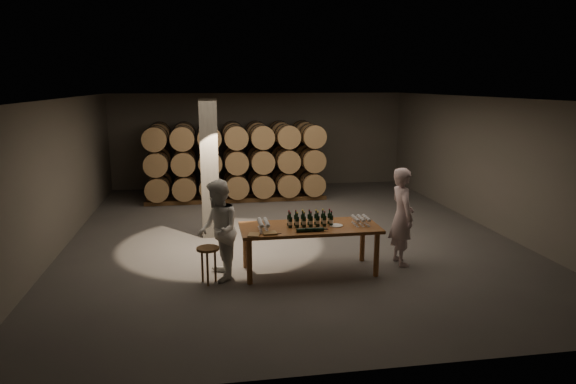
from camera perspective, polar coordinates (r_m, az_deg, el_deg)
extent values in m
plane|color=#54524F|center=(12.27, -0.01, -4.71)|extent=(12.00, 12.00, 0.00)
plane|color=#605E59|center=(11.75, -0.01, 10.40)|extent=(12.00, 12.00, 0.00)
plane|color=#6A665B|center=(17.80, -3.17, 5.77)|extent=(10.00, 0.00, 10.00)
plane|color=#6A665B|center=(6.22, 9.11, -6.25)|extent=(10.00, 0.00, 10.00)
plane|color=#6A665B|center=(12.15, -23.98, 1.82)|extent=(0.00, 12.00, 12.00)
plane|color=#6A665B|center=(13.63, 21.24, 3.06)|extent=(0.00, 12.00, 12.00)
cube|color=#69655B|center=(11.95, -8.72, 2.57)|extent=(0.40, 0.40, 3.20)
cylinder|color=brown|center=(9.23, -4.31, -7.72)|extent=(0.10, 0.10, 0.84)
cylinder|color=brown|center=(9.71, 9.80, -6.86)|extent=(0.10, 0.10, 0.84)
cylinder|color=brown|center=(10.04, -4.75, -6.08)|extent=(0.10, 0.10, 0.84)
cylinder|color=brown|center=(10.48, 8.27, -5.38)|extent=(0.10, 0.10, 0.84)
cube|color=brown|center=(9.66, 2.42, -3.98)|extent=(2.60, 1.10, 0.06)
cube|color=brown|center=(16.88, -5.94, 0.08)|extent=(5.48, 0.10, 0.12)
cube|color=brown|center=(17.46, -6.07, 0.49)|extent=(5.48, 0.10, 0.12)
cylinder|color=#997445|center=(17.12, -13.88, 1.37)|extent=(0.70, 0.95, 0.70)
cylinder|color=black|center=(16.87, -13.94, 1.20)|extent=(0.73, 0.04, 0.73)
cylinder|color=black|center=(17.38, -13.81, 1.52)|extent=(0.73, 0.04, 0.73)
cylinder|color=#997445|center=(17.08, -11.27, 1.46)|extent=(0.70, 0.95, 0.70)
cylinder|color=black|center=(16.82, -11.29, 1.30)|extent=(0.73, 0.04, 0.73)
cylinder|color=black|center=(17.33, -11.24, 1.61)|extent=(0.73, 0.04, 0.73)
cylinder|color=#997445|center=(17.07, -8.65, 1.55)|extent=(0.70, 0.95, 0.70)
cylinder|color=black|center=(16.81, -8.64, 1.39)|extent=(0.73, 0.04, 0.73)
cylinder|color=black|center=(17.32, -8.66, 1.70)|extent=(0.73, 0.04, 0.73)
cylinder|color=#997445|center=(17.09, -6.04, 1.63)|extent=(0.70, 0.95, 0.70)
cylinder|color=black|center=(16.84, -5.98, 1.48)|extent=(0.73, 0.04, 0.73)
cylinder|color=black|center=(17.35, -6.09, 1.79)|extent=(0.73, 0.04, 0.73)
cylinder|color=#997445|center=(17.15, -3.43, 1.72)|extent=(0.70, 0.95, 0.70)
cylinder|color=black|center=(16.90, -3.34, 1.56)|extent=(0.73, 0.04, 0.73)
cylinder|color=black|center=(17.41, -3.52, 1.87)|extent=(0.73, 0.04, 0.73)
cylinder|color=#997445|center=(17.25, -0.86, 1.80)|extent=(0.70, 0.95, 0.70)
cylinder|color=black|center=(17.00, -0.73, 1.64)|extent=(0.73, 0.04, 0.73)
cylinder|color=black|center=(17.50, -0.98, 1.94)|extent=(0.73, 0.04, 0.73)
cylinder|color=#997445|center=(17.38, 1.69, 1.87)|extent=(0.70, 0.95, 0.70)
cylinder|color=black|center=(17.13, 1.86, 1.72)|extent=(0.73, 0.04, 0.73)
cylinder|color=black|center=(17.63, 1.53, 2.02)|extent=(0.73, 0.04, 0.73)
cylinder|color=#997445|center=(17.01, -14.00, 3.82)|extent=(0.70, 0.95, 0.70)
cylinder|color=black|center=(16.75, -14.07, 3.69)|extent=(0.73, 0.04, 0.73)
cylinder|color=black|center=(17.26, -13.94, 3.94)|extent=(0.73, 0.04, 0.73)
cylinder|color=#997445|center=(16.96, -11.37, 3.92)|extent=(0.70, 0.95, 0.70)
cylinder|color=black|center=(16.70, -11.40, 3.79)|extent=(0.73, 0.04, 0.73)
cylinder|color=black|center=(17.22, -11.34, 4.04)|extent=(0.73, 0.04, 0.73)
cylinder|color=#997445|center=(16.95, -8.73, 4.01)|extent=(0.70, 0.95, 0.70)
cylinder|color=black|center=(16.69, -8.72, 3.89)|extent=(0.73, 0.04, 0.73)
cylinder|color=black|center=(17.21, -8.74, 4.13)|extent=(0.73, 0.04, 0.73)
cylinder|color=#997445|center=(16.98, -6.09, 4.09)|extent=(0.70, 0.95, 0.70)
cylinder|color=black|center=(16.72, -6.04, 3.97)|extent=(0.73, 0.04, 0.73)
cylinder|color=black|center=(17.23, -6.14, 4.21)|extent=(0.73, 0.04, 0.73)
cylinder|color=#997445|center=(17.04, -3.47, 4.17)|extent=(0.70, 0.95, 0.70)
cylinder|color=black|center=(16.78, -3.37, 4.05)|extent=(0.73, 0.04, 0.73)
cylinder|color=black|center=(17.29, -3.56, 4.28)|extent=(0.73, 0.04, 0.73)
cylinder|color=#997445|center=(17.13, -0.86, 4.23)|extent=(0.70, 0.95, 0.70)
cylinder|color=black|center=(16.88, -0.73, 4.11)|extent=(0.73, 0.04, 0.73)
cylinder|color=black|center=(17.39, -0.99, 4.35)|extent=(0.73, 0.04, 0.73)
cylinder|color=#997445|center=(17.27, 1.70, 4.29)|extent=(0.70, 0.95, 0.70)
cylinder|color=black|center=(17.01, 1.87, 4.17)|extent=(0.73, 0.04, 0.73)
cylinder|color=black|center=(17.52, 1.54, 4.40)|extent=(0.73, 0.04, 0.73)
cylinder|color=#997445|center=(16.92, -14.13, 6.30)|extent=(0.70, 0.95, 0.70)
cylinder|color=black|center=(16.66, -14.20, 6.21)|extent=(0.73, 0.04, 0.73)
cylinder|color=black|center=(17.18, -14.06, 6.38)|extent=(0.73, 0.04, 0.73)
cylinder|color=#997445|center=(16.87, -11.47, 6.40)|extent=(0.70, 0.95, 0.70)
cylinder|color=black|center=(16.62, -11.50, 6.32)|extent=(0.73, 0.04, 0.73)
cylinder|color=black|center=(17.13, -11.45, 6.49)|extent=(0.73, 0.04, 0.73)
cylinder|color=#997445|center=(16.86, -8.81, 6.50)|extent=(0.70, 0.95, 0.70)
cylinder|color=black|center=(16.61, -8.80, 6.41)|extent=(0.73, 0.04, 0.73)
cylinder|color=black|center=(17.12, -8.82, 6.58)|extent=(0.73, 0.04, 0.73)
cylinder|color=#997445|center=(16.89, -6.15, 6.58)|extent=(0.70, 0.95, 0.70)
cylinder|color=black|center=(16.63, -6.09, 6.50)|extent=(0.73, 0.04, 0.73)
cylinder|color=black|center=(17.15, -6.20, 6.66)|extent=(0.73, 0.04, 0.73)
cylinder|color=#997445|center=(16.95, -3.50, 6.64)|extent=(0.70, 0.95, 0.70)
cylinder|color=black|center=(16.70, -3.40, 6.56)|extent=(0.73, 0.04, 0.73)
cylinder|color=black|center=(17.21, -3.59, 6.72)|extent=(0.73, 0.04, 0.73)
cylinder|color=#997445|center=(17.05, -0.87, 6.70)|extent=(0.70, 0.95, 0.70)
cylinder|color=black|center=(16.79, -0.74, 6.61)|extent=(0.73, 0.04, 0.73)
cylinder|color=black|center=(17.31, -1.00, 6.77)|extent=(0.73, 0.04, 0.73)
cylinder|color=#997445|center=(17.18, 1.72, 6.73)|extent=(0.70, 0.95, 0.70)
cylinder|color=black|center=(16.93, 1.89, 6.65)|extent=(0.73, 0.04, 0.73)
cylinder|color=black|center=(17.44, 1.55, 6.81)|extent=(0.73, 0.04, 0.73)
cube|color=brown|center=(15.51, -5.62, -0.97)|extent=(5.48, 0.10, 0.12)
cube|color=brown|center=(16.10, -5.77, -0.50)|extent=(5.48, 0.10, 0.12)
cylinder|color=#997445|center=(15.75, -14.25, 0.44)|extent=(0.70, 0.95, 0.70)
cylinder|color=black|center=(15.50, -14.32, 0.25)|extent=(0.73, 0.04, 0.73)
cylinder|color=black|center=(16.01, -14.17, 0.62)|extent=(0.73, 0.04, 0.73)
cylinder|color=#997445|center=(15.70, -11.41, 0.54)|extent=(0.70, 0.95, 0.70)
cylinder|color=black|center=(15.45, -11.44, 0.35)|extent=(0.73, 0.04, 0.73)
cylinder|color=black|center=(15.96, -11.38, 0.72)|extent=(0.73, 0.04, 0.73)
cylinder|color=#997445|center=(15.69, -8.57, 0.63)|extent=(0.70, 0.95, 0.70)
cylinder|color=black|center=(15.44, -8.55, 0.44)|extent=(0.73, 0.04, 0.73)
cylinder|color=black|center=(15.95, -8.58, 0.81)|extent=(0.73, 0.04, 0.73)
cylinder|color=#997445|center=(15.72, -5.73, 0.73)|extent=(0.70, 0.95, 0.70)
cylinder|color=black|center=(15.47, -5.66, 0.54)|extent=(0.73, 0.04, 0.73)
cylinder|color=black|center=(15.97, -5.79, 0.91)|extent=(0.73, 0.04, 0.73)
cylinder|color=#997445|center=(15.79, -2.90, 0.82)|extent=(0.70, 0.95, 0.70)
cylinder|color=black|center=(15.53, -2.79, 0.64)|extent=(0.73, 0.04, 0.73)
cylinder|color=black|center=(16.04, -3.01, 1.00)|extent=(0.73, 0.04, 0.73)
cylinder|color=#997445|center=(15.89, -0.11, 0.91)|extent=(0.70, 0.95, 0.70)
cylinder|color=black|center=(15.64, 0.05, 0.73)|extent=(0.73, 0.04, 0.73)
cylinder|color=black|center=(16.14, -0.25, 1.09)|extent=(0.73, 0.04, 0.73)
cylinder|color=#997445|center=(16.03, 2.65, 1.00)|extent=(0.70, 0.95, 0.70)
cylinder|color=black|center=(15.78, 2.84, 0.82)|extent=(0.73, 0.04, 0.73)
cylinder|color=black|center=(16.28, 2.46, 1.17)|extent=(0.73, 0.04, 0.73)
cylinder|color=#997445|center=(15.62, -14.39, 3.10)|extent=(0.70, 0.95, 0.70)
cylinder|color=black|center=(15.37, -14.47, 2.95)|extent=(0.73, 0.04, 0.73)
cylinder|color=black|center=(15.88, -14.31, 3.24)|extent=(0.73, 0.04, 0.73)
cylinder|color=#997445|center=(15.58, -11.53, 3.20)|extent=(0.70, 0.95, 0.70)
cylinder|color=black|center=(15.32, -11.56, 3.06)|extent=(0.73, 0.04, 0.73)
cylinder|color=black|center=(15.83, -11.50, 3.35)|extent=(0.73, 0.04, 0.73)
cylinder|color=#997445|center=(15.56, -8.65, 3.30)|extent=(0.70, 0.95, 0.70)
cylinder|color=black|center=(15.31, -8.64, 3.16)|extent=(0.73, 0.04, 0.73)
cylinder|color=black|center=(15.82, -8.67, 3.44)|extent=(0.73, 0.04, 0.73)
cylinder|color=#997445|center=(15.59, -5.78, 3.40)|extent=(0.70, 0.95, 0.70)
cylinder|color=black|center=(15.34, -5.72, 3.25)|extent=(0.73, 0.04, 0.73)
cylinder|color=black|center=(15.85, -5.84, 3.53)|extent=(0.73, 0.04, 0.73)
cylinder|color=#997445|center=(15.66, -2.93, 3.48)|extent=(0.70, 0.95, 0.70)
cylinder|color=black|center=(15.40, -2.82, 3.34)|extent=(0.73, 0.04, 0.73)
cylinder|color=black|center=(15.92, -3.04, 3.62)|extent=(0.73, 0.04, 0.73)
cylinder|color=#997445|center=(15.77, -0.11, 3.55)|extent=(0.70, 0.95, 0.70)
cylinder|color=black|center=(15.51, 0.05, 3.41)|extent=(0.73, 0.04, 0.73)
cylinder|color=black|center=(16.02, -0.26, 3.69)|extent=(0.73, 0.04, 0.73)
cylinder|color=#997445|center=(15.91, 2.67, 3.62)|extent=(0.70, 0.95, 0.70)
cylinder|color=black|center=(15.66, 2.87, 3.48)|extent=(0.73, 0.04, 0.73)
cylinder|color=black|center=(16.16, 2.48, 3.75)|extent=(0.73, 0.04, 0.73)
cylinder|color=#997445|center=(15.53, -14.53, 5.79)|extent=(0.70, 0.95, 0.70)
cylinder|color=black|center=(15.27, -14.61, 5.69)|extent=(0.73, 0.04, 0.73)
cylinder|color=black|center=(15.79, -14.45, 5.89)|extent=(0.73, 0.04, 0.73)
cylinder|color=#997445|center=(15.48, -11.64, 5.91)|extent=(0.70, 0.95, 0.70)
cylinder|color=black|center=(15.22, -11.68, 5.81)|extent=(0.73, 0.04, 0.73)
cylinder|color=black|center=(15.74, -11.61, 6.01)|extent=(0.73, 0.04, 0.73)
cylinder|color=#997445|center=(15.47, -8.74, 6.01)|extent=(0.70, 0.95, 0.70)
cylinder|color=black|center=(15.21, -8.72, 5.91)|extent=(0.73, 0.04, 0.73)
cylinder|color=black|center=(15.73, -8.75, 6.11)|extent=(0.73, 0.04, 0.73)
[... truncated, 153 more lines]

